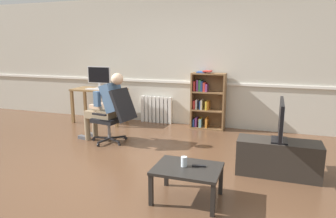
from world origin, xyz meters
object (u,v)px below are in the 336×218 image
at_px(person_seated, 106,106).
at_px(tv_stand, 278,158).
at_px(bookshelf, 206,101).
at_px(imac_monitor, 99,76).
at_px(computer_desk, 99,94).
at_px(radiator, 156,110).
at_px(keyboard, 95,89).
at_px(spare_remote, 199,166).
at_px(office_chair, 115,114).
at_px(drinking_glass, 184,162).
at_px(coffee_table, 187,171).
at_px(computer_mouse, 107,89).
at_px(tv_screen, 281,120).

distance_m(person_seated, tv_stand, 2.93).
xyz_separation_m(bookshelf, tv_stand, (1.38, -2.00, -0.33)).
height_order(imac_monitor, person_seated, imac_monitor).
relative_size(bookshelf, person_seated, 0.97).
relative_size(computer_desk, radiator, 1.64).
xyz_separation_m(keyboard, spare_remote, (2.90, -2.52, -0.38)).
distance_m(office_chair, tv_stand, 2.72).
xyz_separation_m(tv_stand, drinking_glass, (-1.00, -1.00, 0.20)).
bearing_deg(person_seated, radiator, 177.64).
relative_size(bookshelf, coffee_table, 1.65).
relative_size(radiator, person_seated, 0.58).
bearing_deg(drinking_glass, tv_stand, 45.08).
relative_size(computer_desk, computer_mouse, 11.66).
xyz_separation_m(tv_stand, coffee_table, (-0.96, -1.01, 0.10)).
height_order(imac_monitor, coffee_table, imac_monitor).
distance_m(computer_mouse, radiator, 1.16).
xyz_separation_m(bookshelf, coffee_table, (0.43, -3.01, -0.23)).
relative_size(computer_mouse, spare_remote, 0.67).
height_order(keyboard, drinking_glass, keyboard).
bearing_deg(spare_remote, computer_mouse, -146.44).
relative_size(bookshelf, drinking_glass, 10.73).
relative_size(computer_mouse, drinking_glass, 0.90).
bearing_deg(keyboard, computer_desk, 80.86).
bearing_deg(computer_desk, drinking_glass, -44.87).
height_order(bookshelf, drinking_glass, bookshelf).
bearing_deg(coffee_table, computer_mouse, 133.72).
height_order(office_chair, coffee_table, office_chair).
bearing_deg(tv_screen, coffee_table, 137.31).
xyz_separation_m(computer_desk, computer_mouse, (0.28, -0.12, 0.14)).
xyz_separation_m(tv_screen, drinking_glass, (-1.00, -1.00, -0.31)).
bearing_deg(computer_mouse, spare_remote, -44.37).
height_order(imac_monitor, tv_screen, imac_monitor).
height_order(keyboard, office_chair, office_chair).
xyz_separation_m(person_seated, tv_stand, (2.85, -0.53, -0.42)).
distance_m(computer_mouse, office_chair, 1.36).
xyz_separation_m(bookshelf, spare_remote, (0.54, -2.95, -0.18)).
height_order(computer_desk, imac_monitor, imac_monitor).
xyz_separation_m(keyboard, tv_screen, (3.74, -1.57, -0.02)).
relative_size(tv_screen, coffee_table, 1.10).
relative_size(person_seated, coffee_table, 1.71).
height_order(keyboard, coffee_table, keyboard).
bearing_deg(tv_stand, drinking_glass, -134.92).
xyz_separation_m(imac_monitor, person_seated, (0.90, -1.25, -0.38)).
distance_m(radiator, spare_remote, 3.48).
relative_size(imac_monitor, office_chair, 0.58).
relative_size(person_seated, tv_screen, 1.55).
bearing_deg(radiator, imac_monitor, -165.76).
bearing_deg(radiator, tv_screen, -39.75).
bearing_deg(coffee_table, radiator, 116.70).
height_order(radiator, office_chair, office_chair).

